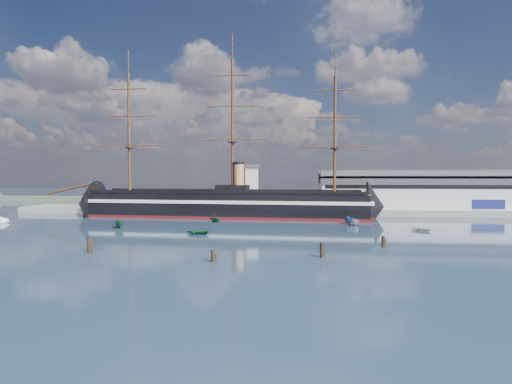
# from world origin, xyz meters

# --- Properties ---
(ground) EXTENTS (600.00, 600.00, 0.00)m
(ground) POSITION_xyz_m (0.00, 40.00, 0.00)
(ground) COLOR #1E2F45
(ground) RESTS_ON ground
(quay) EXTENTS (180.00, 18.00, 2.00)m
(quay) POSITION_xyz_m (10.00, 76.00, 0.00)
(quay) COLOR slate
(quay) RESTS_ON ground
(warehouse) EXTENTS (63.00, 21.00, 11.60)m
(warehouse) POSITION_xyz_m (58.00, 80.00, 7.98)
(warehouse) COLOR #B7BABC
(warehouse) RESTS_ON ground
(quay_tower) EXTENTS (5.00, 5.00, 15.00)m
(quay_tower) POSITION_xyz_m (3.00, 73.00, 9.75)
(quay_tower) COLOR silver
(quay_tower) RESTS_ON ground
(warship) EXTENTS (113.37, 21.99, 53.94)m
(warship) POSITION_xyz_m (-5.41, 60.00, 4.04)
(warship) COLOR black
(warship) RESTS_ON ground
(motorboat_a) EXTENTS (6.48, 5.11, 2.48)m
(motorboat_a) POSITION_xyz_m (-25.62, 28.94, 0.00)
(motorboat_a) COLOR #1A5F36
(motorboat_a) RESTS_ON ground
(motorboat_b) EXTENTS (2.21, 3.51, 1.52)m
(motorboat_b) POSITION_xyz_m (-2.88, 19.67, 0.00)
(motorboat_b) COLOR #155733
(motorboat_b) RESTS_ON ground
(motorboat_c) EXTENTS (5.43, 3.23, 2.04)m
(motorboat_c) POSITION_xyz_m (34.41, 40.57, 0.00)
(motorboat_c) COLOR gray
(motorboat_c) RESTS_ON ground
(motorboat_d) EXTENTS (5.92, 7.13, 2.42)m
(motorboat_d) POSITION_xyz_m (-4.46, 45.35, 0.00)
(motorboat_d) COLOR #0C3423
(motorboat_d) RESTS_ON ground
(motorboat_e) EXTENTS (2.71, 2.89, 1.32)m
(motorboat_e) POSITION_xyz_m (48.74, 30.97, 0.00)
(motorboat_e) COLOR beige
(motorboat_e) RESTS_ON ground
(motorboat_f) EXTENTS (6.70, 4.23, 2.52)m
(motorboat_f) POSITION_xyz_m (33.12, 44.49, 0.00)
(motorboat_f) COLOR navy
(motorboat_f) RESTS_ON ground
(piling_near_left) EXTENTS (0.64, 0.64, 3.49)m
(piling_near_left) POSITION_xyz_m (-15.98, -4.92, 0.00)
(piling_near_left) COLOR black
(piling_near_left) RESTS_ON ground
(piling_near_mid) EXTENTS (0.64, 0.64, 2.55)m
(piling_near_mid) POSITION_xyz_m (6.69, -10.18, 0.00)
(piling_near_mid) COLOR black
(piling_near_mid) RESTS_ON ground
(piling_near_right) EXTENTS (0.64, 0.64, 3.12)m
(piling_near_right) POSITION_xyz_m (23.47, -4.98, 0.00)
(piling_near_right) COLOR black
(piling_near_right) RESTS_ON ground
(piling_far_right) EXTENTS (0.64, 0.64, 2.66)m
(piling_far_right) POSITION_xyz_m (35.34, 6.99, 0.00)
(piling_far_right) COLOR black
(piling_far_right) RESTS_ON ground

